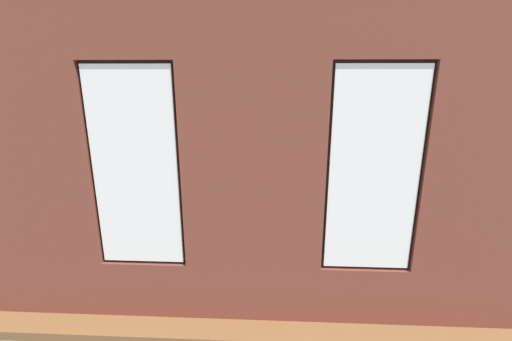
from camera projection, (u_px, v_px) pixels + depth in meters
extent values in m
cube|color=brown|center=(262.00, 217.00, 6.29)|extent=(6.58, 6.24, 0.10)
cube|color=brown|center=(501.00, 180.00, 3.12)|extent=(1.44, 0.16, 3.09)
cube|color=brown|center=(253.00, 176.00, 3.23)|extent=(1.35, 0.16, 3.09)
cube|color=brown|center=(21.00, 173.00, 3.34)|extent=(1.44, 0.16, 3.09)
cube|color=brown|center=(361.00, 293.00, 3.51)|extent=(0.87, 0.16, 0.61)
cube|color=brown|center=(386.00, 28.00, 2.82)|extent=(0.87, 0.16, 0.50)
cube|color=white|center=(374.00, 173.00, 3.12)|extent=(0.81, 0.03, 1.92)
cube|color=#38281E|center=(372.00, 171.00, 3.18)|extent=(0.87, 0.04, 1.98)
cube|color=brown|center=(149.00, 287.00, 3.62)|extent=(0.87, 0.16, 0.61)
cube|color=brown|center=(123.00, 30.00, 2.93)|extent=(0.87, 0.16, 0.50)
cube|color=white|center=(135.00, 170.00, 3.23)|extent=(0.81, 0.03, 1.92)
cube|color=#38281E|center=(138.00, 168.00, 3.29)|extent=(0.87, 0.04, 1.98)
cube|color=olive|center=(254.00, 261.00, 3.58)|extent=(3.29, 0.24, 0.06)
cube|color=black|center=(253.00, 156.00, 3.27)|extent=(0.46, 0.03, 0.62)
cube|color=#389360|center=(254.00, 156.00, 3.28)|extent=(0.40, 0.01, 0.56)
cube|color=white|center=(89.00, 131.00, 5.81)|extent=(0.10, 5.24, 3.09)
cube|color=black|center=(205.00, 261.00, 4.29)|extent=(1.82, 0.85, 0.42)
cube|color=black|center=(198.00, 245.00, 3.87)|extent=(1.82, 0.24, 0.38)
cube|color=black|center=(269.00, 240.00, 4.17)|extent=(0.22, 0.85, 0.24)
cube|color=black|center=(140.00, 237.00, 4.25)|extent=(0.22, 0.85, 0.24)
cube|color=black|center=(232.00, 241.00, 4.24)|extent=(0.63, 0.65, 0.12)
cube|color=black|center=(177.00, 240.00, 4.28)|extent=(0.63, 0.65, 0.12)
cube|color=black|center=(396.00, 217.00, 5.64)|extent=(0.95, 1.78, 0.42)
cube|color=black|center=(419.00, 194.00, 5.54)|extent=(0.34, 1.74, 0.38)
cube|color=black|center=(381.00, 185.00, 6.28)|extent=(0.86, 0.27, 0.24)
cube|color=black|center=(420.00, 218.00, 4.83)|extent=(0.86, 0.27, 0.24)
cube|color=black|center=(388.00, 195.00, 5.88)|extent=(0.68, 0.63, 0.12)
cube|color=black|center=(404.00, 209.00, 5.26)|extent=(0.68, 0.63, 0.12)
cube|color=tan|center=(246.00, 192.00, 6.22)|extent=(1.20, 0.80, 0.04)
cube|color=tan|center=(275.00, 197.00, 6.58)|extent=(0.07, 0.07, 0.38)
cube|color=tan|center=(220.00, 196.00, 6.63)|extent=(0.07, 0.07, 0.38)
cube|color=tan|center=(276.00, 211.00, 5.93)|extent=(0.07, 0.07, 0.38)
cube|color=tan|center=(214.00, 210.00, 5.98)|extent=(0.07, 0.07, 0.38)
cylinder|color=#4C4C51|center=(225.00, 191.00, 6.11)|extent=(0.07, 0.07, 0.08)
cube|color=black|center=(238.00, 189.00, 6.32)|extent=(0.05, 0.17, 0.02)
cube|color=#B2B2B7|center=(250.00, 193.00, 6.10)|extent=(0.10, 0.18, 0.02)
cube|color=#59595B|center=(264.00, 189.00, 6.33)|extent=(0.13, 0.17, 0.02)
cube|color=black|center=(115.00, 201.00, 6.14)|extent=(1.06, 0.42, 0.57)
cube|color=black|center=(113.00, 184.00, 6.05)|extent=(0.51, 0.20, 0.05)
cube|color=black|center=(113.00, 181.00, 6.04)|extent=(0.06, 0.04, 0.06)
cube|color=black|center=(110.00, 161.00, 5.94)|extent=(1.15, 0.04, 0.69)
cube|color=black|center=(111.00, 160.00, 5.96)|extent=(1.10, 0.01, 0.64)
cylinder|color=olive|center=(215.00, 178.00, 7.96)|extent=(0.47, 0.47, 0.28)
ellipsoid|color=silver|center=(215.00, 165.00, 7.87)|extent=(1.04, 1.04, 0.42)
ellipsoid|color=navy|center=(211.00, 161.00, 7.84)|extent=(0.44, 0.44, 0.18)
cylinder|color=brown|center=(123.00, 233.00, 5.21)|extent=(0.26, 0.26, 0.28)
cylinder|color=brown|center=(120.00, 213.00, 5.12)|extent=(0.05, 0.05, 0.38)
cone|color=#3D8E42|center=(106.00, 190.00, 5.07)|extent=(0.51, 0.25, 0.44)
cone|color=#3D8E42|center=(109.00, 191.00, 4.90)|extent=(0.34, 0.43, 0.50)
cone|color=#3D8E42|center=(114.00, 194.00, 4.86)|extent=(0.24, 0.48, 0.47)
cone|color=#3D8E42|center=(124.00, 191.00, 4.93)|extent=(0.46, 0.37, 0.48)
cone|color=#3D8E42|center=(132.00, 191.00, 5.10)|extent=(0.52, 0.34, 0.42)
cone|color=#3D8E42|center=(124.00, 186.00, 5.16)|extent=(0.24, 0.46, 0.49)
cone|color=#3D8E42|center=(115.00, 186.00, 5.13)|extent=(0.38, 0.43, 0.50)
cylinder|color=brown|center=(463.00, 278.00, 4.01)|extent=(0.33, 0.33, 0.34)
cylinder|color=brown|center=(468.00, 253.00, 3.92)|extent=(0.06, 0.06, 0.31)
cone|color=#3D8E42|center=(460.00, 224.00, 3.84)|extent=(0.38, 0.14, 0.47)
cone|color=#3D8E42|center=(470.00, 229.00, 3.73)|extent=(0.35, 0.37, 0.46)
cone|color=#3D8E42|center=(486.00, 231.00, 3.69)|extent=(0.27, 0.42, 0.45)
cone|color=#3D8E42|center=(492.00, 232.00, 3.77)|extent=(0.48, 0.27, 0.39)
cone|color=#3D8E42|center=(484.00, 226.00, 3.91)|extent=(0.47, 0.30, 0.40)
cone|color=#3D8E42|center=(465.00, 222.00, 4.02)|extent=(0.16, 0.46, 0.41)
cone|color=#3D8E42|center=(453.00, 224.00, 3.98)|extent=(0.42, 0.41, 0.38)
cylinder|color=beige|center=(169.00, 171.00, 8.33)|extent=(0.36, 0.36, 0.40)
cylinder|color=brown|center=(168.00, 157.00, 8.23)|extent=(0.06, 0.06, 0.33)
cone|color=#337F38|center=(156.00, 140.00, 8.11)|extent=(0.60, 0.15, 0.59)
cone|color=#337F38|center=(158.00, 141.00, 7.93)|extent=(0.43, 0.53, 0.60)
cone|color=#337F38|center=(167.00, 142.00, 7.88)|extent=(0.29, 0.59, 0.59)
cone|color=#337F38|center=(176.00, 142.00, 8.00)|extent=(0.61, 0.35, 0.55)
cone|color=#337F38|center=(176.00, 138.00, 8.17)|extent=(0.55, 0.27, 0.63)
cone|color=#337F38|center=(170.00, 137.00, 8.30)|extent=(0.17, 0.52, 0.65)
cone|color=#337F38|center=(164.00, 138.00, 8.33)|extent=(0.39, 0.56, 0.60)
cylinder|color=brown|center=(313.00, 267.00, 4.24)|extent=(0.32, 0.32, 0.34)
cylinder|color=brown|center=(314.00, 248.00, 4.17)|extent=(0.05, 0.05, 0.17)
ellipsoid|color=#286B2D|center=(315.00, 227.00, 4.09)|extent=(0.64, 0.64, 0.41)
cylinder|color=#9E5638|center=(367.00, 176.00, 8.16)|extent=(0.26, 0.26, 0.28)
cylinder|color=brown|center=(368.00, 161.00, 8.06)|extent=(0.05, 0.05, 0.45)
cone|color=#337F38|center=(361.00, 139.00, 7.92)|extent=(0.53, 0.17, 0.67)
cone|color=#337F38|center=(367.00, 141.00, 7.76)|extent=(0.38, 0.50, 0.67)
cone|color=#337F38|center=(379.00, 145.00, 7.69)|extent=(0.42, 0.63, 0.54)
cone|color=#337F38|center=(382.00, 142.00, 7.94)|extent=(0.64, 0.17, 0.56)
cone|color=#337F38|center=(373.00, 139.00, 8.13)|extent=(0.43, 0.57, 0.61)
cone|color=#337F38|center=(364.00, 138.00, 8.14)|extent=(0.30, 0.58, 0.63)
cylinder|color=#9E5638|center=(308.00, 192.00, 7.19)|extent=(0.15, 0.15, 0.17)
cylinder|color=brown|center=(308.00, 186.00, 7.16)|extent=(0.02, 0.02, 0.09)
ellipsoid|color=#1E5B28|center=(308.00, 179.00, 7.11)|extent=(0.28, 0.28, 0.21)
cylinder|color=brown|center=(356.00, 197.00, 6.96)|extent=(0.14, 0.14, 0.15)
cylinder|color=brown|center=(356.00, 189.00, 6.91)|extent=(0.02, 0.02, 0.17)
ellipsoid|color=#1E5B28|center=(357.00, 181.00, 6.87)|extent=(0.27, 0.27, 0.19)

